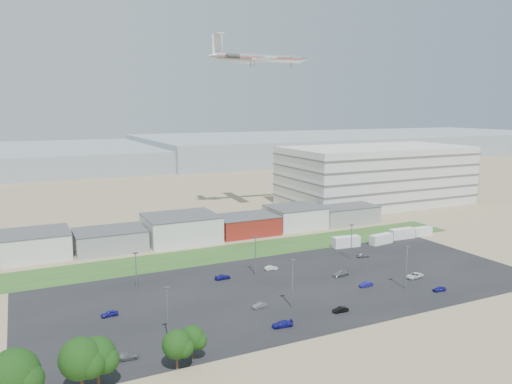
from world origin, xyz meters
TOP-DOWN VIEW (x-y plane):
  - ground at (0.00, 0.00)m, footprint 700.00×700.00m
  - parking_lot at (5.00, 20.00)m, footprint 120.00×50.00m
  - grass_strip at (0.00, 52.00)m, footprint 160.00×16.00m
  - hills_backdrop at (40.00, 315.00)m, footprint 700.00×200.00m
  - building_row at (-17.00, 71.00)m, footprint 170.00×20.00m
  - parking_garage at (90.00, 95.00)m, footprint 80.00×40.00m
  - box_trailer_a at (36.68, 42.40)m, footprint 8.75×3.44m
  - box_trailer_b at (48.53, 40.63)m, footprint 8.19×3.54m
  - box_trailer_c at (58.66, 42.73)m, footprint 8.71×2.99m
  - box_trailer_d at (67.24, 42.88)m, footprint 7.36×2.37m
  - tree_far_left at (-53.48, -7.56)m, footprint 7.34×7.34m
  - tree_left at (-44.87, -5.73)m, footprint 6.62×6.62m
  - tree_mid at (-42.47, -4.88)m, footprint 6.05×6.05m
  - tree_right at (-30.28, -4.80)m, footprint 5.01×5.01m
  - tree_near at (-27.05, -2.87)m, footprint 4.48×4.48m
  - lightpole_front_l at (-28.61, 6.27)m, footprint 1.16×0.48m
  - lightpole_front_m at (-1.11, 9.15)m, footprint 1.22×0.51m
  - lightpole_front_r at (28.14, 7.42)m, footprint 1.19×0.50m
  - lightpole_back_l at (-28.65, 31.70)m, footprint 1.11×0.46m
  - lightpole_back_m at (1.01, 31.28)m, footprint 1.16×0.48m
  - lightpole_back_r at (30.42, 31.50)m, footprint 1.16×0.48m
  - airliner at (34.26, 97.11)m, footprint 43.69×31.72m
  - parked_car_0 at (35.13, 11.92)m, footprint 4.79×2.52m
  - parked_car_1 at (20.64, 12.31)m, footprint 3.51×1.37m
  - parked_car_2 at (33.89, 2.66)m, footprint 3.31×1.58m
  - parked_car_3 at (-7.57, 1.65)m, footprint 4.31×2.17m
  - parked_car_4 at (-7.34, 11.86)m, footprint 3.43×1.57m
  - parked_car_5 at (-36.51, 21.08)m, footprint 3.46×1.58m
  - parked_car_6 at (-7.70, 31.74)m, footprint 4.03×1.86m
  - parked_car_8 at (34.61, 31.57)m, footprint 3.58×1.73m
  - parked_car_10 at (-36.93, 1.92)m, footprint 4.11×2.01m
  - parked_car_11 at (6.30, 32.88)m, footprint 3.52×1.58m
  - parked_car_12 at (19.77, 21.22)m, footprint 4.71×2.34m
  - parked_car_13 at (6.55, 2.60)m, footprint 3.40×1.34m

SIDE VIEW (x-z plane):
  - ground at x=0.00m, z-range 0.00..0.00m
  - parking_lot at x=5.00m, z-range 0.00..0.01m
  - grass_strip at x=0.00m, z-range 0.00..0.02m
  - parked_car_4 at x=-7.34m, z-range 0.00..1.09m
  - parked_car_2 at x=33.89m, z-range 0.00..1.09m
  - parked_car_13 at x=6.55m, z-range 0.00..1.10m
  - parked_car_11 at x=6.30m, z-range 0.00..1.12m
  - parked_car_1 at x=20.64m, z-range 0.00..1.14m
  - parked_car_6 at x=-7.70m, z-range 0.00..1.14m
  - parked_car_5 at x=-36.51m, z-range 0.00..1.15m
  - parked_car_10 at x=-36.93m, z-range 0.00..1.15m
  - parked_car_8 at x=34.61m, z-range 0.00..1.18m
  - parked_car_3 at x=-7.57m, z-range 0.00..1.20m
  - parked_car_0 at x=35.13m, z-range 0.00..1.28m
  - parked_car_12 at x=19.77m, z-range 0.00..1.31m
  - box_trailer_d at x=67.24m, z-range 0.00..2.75m
  - box_trailer_b at x=48.53m, z-range 0.00..2.97m
  - box_trailer_a at x=36.68m, z-range 0.00..3.20m
  - box_trailer_c at x=58.66m, z-range 0.00..3.23m
  - tree_near at x=-27.05m, z-range 0.00..6.71m
  - tree_right at x=-30.28m, z-range 0.00..7.51m
  - building_row at x=-17.00m, z-range 0.00..8.00m
  - hills_backdrop at x=40.00m, z-range 0.00..9.00m
  - tree_mid at x=-42.47m, z-range 0.00..9.07m
  - lightpole_back_l at x=-28.65m, z-range 0.00..9.42m
  - lightpole_back_r at x=30.42m, z-range 0.00..9.86m
  - lightpole_back_m at x=1.01m, z-range 0.00..9.87m
  - lightpole_front_l at x=-28.61m, z-range 0.00..9.88m
  - tree_left at x=-44.87m, z-range 0.00..9.93m
  - lightpole_front_r at x=28.14m, z-range 0.00..10.11m
  - lightpole_front_m at x=-1.11m, z-range 0.00..10.39m
  - tree_far_left at x=-53.48m, z-range 0.00..11.01m
  - parking_garage at x=90.00m, z-range 0.00..25.00m
  - airliner at x=34.26m, z-range 54.11..66.34m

